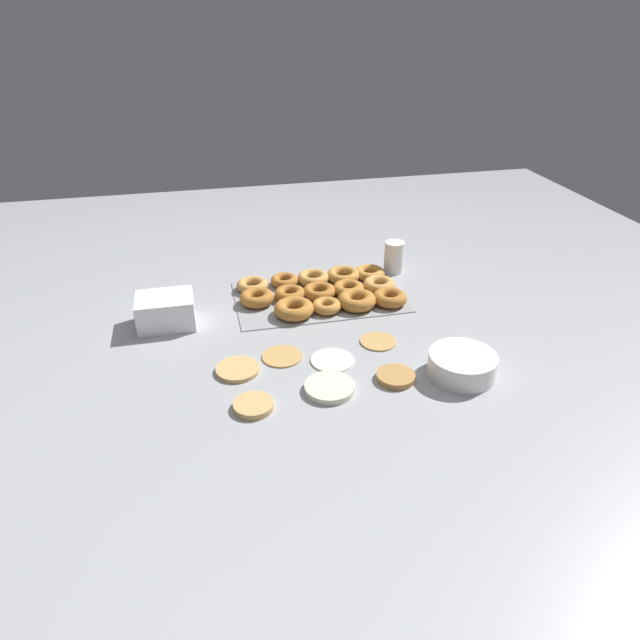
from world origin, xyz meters
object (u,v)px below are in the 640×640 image
pancake_2 (396,377)px  pancake_4 (282,355)px  paper_cup (394,257)px  pancake_6 (378,340)px  batter_bowl (462,365)px  pancake_5 (332,359)px  container_stack (166,311)px  pancake_3 (253,405)px  pancake_0 (330,388)px  donut_tray (324,292)px  pancake_1 (238,369)px

pancake_2 → pancake_4: size_ratio=0.90×
paper_cup → pancake_6: bearing=65.8°
pancake_2 → batter_bowl: batter_bowl is taller
pancake_5 → container_stack: container_stack is taller
batter_bowl → pancake_2: bearing=-6.1°
pancake_2 → pancake_5: bearing=-40.7°
pancake_3 → paper_cup: 0.83m
pancake_3 → pancake_6: 0.41m
pancake_6 → paper_cup: size_ratio=0.93×
pancake_0 → pancake_5: size_ratio=1.07×
pancake_6 → batter_bowl: bearing=128.2°
pancake_4 → pancake_2: bearing=147.8°
donut_tray → container_stack: size_ratio=3.28×
pancake_3 → pancake_5: bearing=-146.4°
donut_tray → paper_cup: size_ratio=4.89×
pancake_1 → pancake_3: (-0.02, 0.15, 0.00)m
pancake_4 → pancake_5: 0.13m
pancake_0 → pancake_2: size_ratio=1.26×
paper_cup → pancake_0: bearing=58.6°
pancake_3 → pancake_5: (-0.22, -0.14, -0.00)m
pancake_5 → pancake_1: bearing=-2.0°
pancake_3 → paper_cup: size_ratio=0.88×
pancake_1 → pancake_2: size_ratio=1.15×
pancake_1 → donut_tray: 0.45m
pancake_3 → donut_tray: donut_tray is taller
pancake_3 → batter_bowl: (-0.51, -0.02, 0.02)m
pancake_1 → container_stack: (0.17, -0.27, 0.04)m
pancake_0 → paper_cup: paper_cup is taller
pancake_5 → paper_cup: (-0.33, -0.48, 0.05)m
pancake_5 → paper_cup: size_ratio=1.06×
pancake_2 → pancake_6: size_ratio=0.96×
pancake_1 → container_stack: 0.32m
pancake_6 → container_stack: container_stack is taller
container_stack → paper_cup: paper_cup is taller
pancake_3 → pancake_1: bearing=-82.5°
pancake_6 → donut_tray: donut_tray is taller
pancake_6 → donut_tray: (0.08, -0.29, 0.01)m
paper_cup → donut_tray: bearing=26.0°
pancake_6 → container_stack: 0.59m
pancake_2 → batter_bowl: size_ratio=0.57×
container_stack → pancake_6: bearing=158.1°
pancake_1 → pancake_2: (-0.37, 0.12, 0.00)m
pancake_2 → paper_cup: size_ratio=0.90×
pancake_3 → donut_tray: bearing=-119.5°
pancake_1 → batter_bowl: size_ratio=0.66×
pancake_2 → pancake_6: 0.17m
pancake_0 → container_stack: bearing=-47.2°
pancake_6 → batter_bowl: (-0.15, 0.19, 0.02)m
paper_cup → pancake_1: bearing=39.7°
pancake_5 → donut_tray: 0.35m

